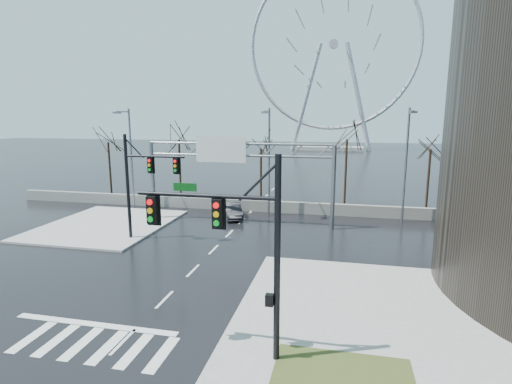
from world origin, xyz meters
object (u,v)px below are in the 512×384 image
(signal_mast_near, at_px, (241,238))
(sign_gantry, at_px, (234,165))
(signal_mast_far, at_px, (141,177))
(ferris_wheel, at_px, (333,51))
(car, at_px, (233,211))

(signal_mast_near, relative_size, sign_gantry, 0.49)
(sign_gantry, bearing_deg, signal_mast_far, -132.47)
(signal_mast_far, xyz_separation_m, sign_gantry, (5.49, 6.00, 0.35))
(signal_mast_near, relative_size, signal_mast_far, 1.00)
(signal_mast_far, distance_m, ferris_wheel, 89.30)
(car, bearing_deg, signal_mast_far, -143.63)
(signal_mast_near, distance_m, signal_mast_far, 17.03)
(signal_mast_near, xyz_separation_m, signal_mast_far, (-11.01, 13.00, -0.04))
(sign_gantry, xyz_separation_m, ferris_wheel, (5.38, 80.04, 20.95))
(signal_mast_far, relative_size, car, 1.93)
(signal_mast_far, xyz_separation_m, ferris_wheel, (10.87, 86.04, 21.30))
(sign_gantry, relative_size, car, 3.95)
(signal_mast_far, distance_m, car, 10.18)
(signal_mast_near, height_order, car, signal_mast_near)
(signal_mast_far, relative_size, sign_gantry, 0.49)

